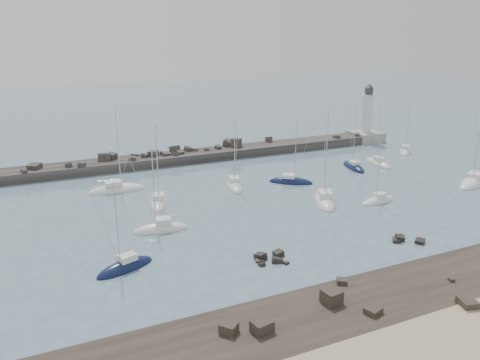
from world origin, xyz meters
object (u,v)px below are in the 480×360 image
sailboat_13 (354,167)px  sailboat_10 (378,164)px  lighthouse (366,129)px  sailboat_7 (324,201)px  sailboat_5 (161,230)px  sailboat_12 (405,152)px  sailboat_11 (474,183)px  sailboat_9 (378,201)px  sailboat_4 (117,190)px  sailboat_8 (291,182)px  sailboat_6 (234,186)px  sailboat_2 (125,268)px  sailboat_3 (159,202)px

sailboat_13 → sailboat_10: bearing=2.1°
lighthouse → sailboat_7: 47.24m
sailboat_5 → sailboat_12: size_ratio=1.00×
sailboat_11 → sailboat_9: bearing=-178.5°
sailboat_4 → sailboat_13: sailboat_4 is taller
lighthouse → sailboat_8: 40.46m
lighthouse → sailboat_6: lighthouse is taller
sailboat_4 → sailboat_7: sailboat_7 is taller
sailboat_10 → sailboat_13: size_ratio=1.02×
sailboat_7 → sailboat_12: size_ratio=1.29×
sailboat_5 → sailboat_2: bearing=-126.3°
sailboat_4 → sailboat_11: (58.04, -21.89, 0.01)m
sailboat_7 → sailboat_8: size_ratio=1.26×
sailboat_10 → sailboat_4: bearing=174.8°
sailboat_3 → sailboat_7: 25.93m
sailboat_8 → sailboat_12: sailboat_8 is taller
sailboat_2 → sailboat_4: bearing=81.6°
sailboat_7 → sailboat_10: sailboat_7 is taller
sailboat_3 → sailboat_8: (24.06, 0.60, -0.01)m
sailboat_6 → sailboat_8: bearing=-10.7°
sailboat_9 → sailboat_13: bearing=63.3°
sailboat_5 → sailboat_9: (33.96, -3.26, -0.02)m
sailboat_6 → sailboat_13: bearing=2.8°
sailboat_8 → sailboat_10: bearing=8.7°
sailboat_12 → sailboat_4: bearing=-179.5°
sailboat_3 → sailboat_9: (31.40, -13.73, -0.01)m
sailboat_9 → sailboat_12: (27.07, 23.02, 0.02)m
sailboat_9 → sailboat_12: size_ratio=0.91×
sailboat_4 → sailboat_7: size_ratio=0.98×
sailboat_2 → sailboat_6: sailboat_6 is taller
sailboat_6 → sailboat_9: 23.84m
sailboat_2 → sailboat_12: size_ratio=0.95×
sailboat_5 → sailboat_10: bearing=16.5°
sailboat_4 → sailboat_9: sailboat_4 is taller
sailboat_5 → sailboat_12: 64.15m
sailboat_7 → sailboat_5: bearing=-179.2°
lighthouse → sailboat_2: size_ratio=1.28×
sailboat_3 → sailboat_11: 54.76m
sailboat_3 → sailboat_6: bearing=10.2°
sailboat_5 → sailboat_11: (55.71, -2.69, -0.01)m
sailboat_2 → sailboat_11: bearing=5.6°
sailboat_2 → sailboat_8: (33.10, 19.89, -0.02)m
sailboat_4 → sailboat_13: bearing=-6.2°
sailboat_6 → sailboat_9: sailboat_6 is taller
sailboat_11 → sailboat_12: (5.32, 22.46, 0.01)m
sailboat_4 → sailboat_2: bearing=-98.4°
sailboat_3 → sailboat_8: size_ratio=1.08×
lighthouse → sailboat_8: bearing=-147.2°
sailboat_9 → sailboat_13: sailboat_13 is taller
sailboat_6 → sailboat_10: size_ratio=0.97×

